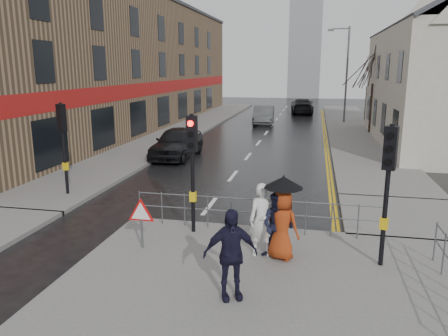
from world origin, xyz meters
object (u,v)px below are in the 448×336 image
at_px(car_parked, 177,142).
at_px(car_mid, 264,115).
at_px(pedestrian_with_umbrella, 282,215).
at_px(pedestrian_d, 230,254).
at_px(pedestrian_b, 278,226).
at_px(pedestrian_a, 263,220).

height_order(car_parked, car_mid, car_parked).
bearing_deg(pedestrian_with_umbrella, pedestrian_d, -112.55).
bearing_deg(pedestrian_b, car_parked, 134.19).
relative_size(pedestrian_d, car_parked, 0.40).
bearing_deg(pedestrian_a, car_mid, 87.20).
relative_size(pedestrian_a, pedestrian_with_umbrella, 0.88).
bearing_deg(pedestrian_d, pedestrian_with_umbrella, 44.34).
distance_m(pedestrian_with_umbrella, car_parked, 13.74).
bearing_deg(car_mid, pedestrian_a, -87.10).
bearing_deg(car_parked, pedestrian_d, -67.37).
xyz_separation_m(pedestrian_with_umbrella, pedestrian_d, (-0.88, -2.13, -0.17)).
relative_size(pedestrian_b, car_parked, 0.35).
xyz_separation_m(pedestrian_b, pedestrian_d, (-0.78, -2.07, 0.11)).
relative_size(pedestrian_a, car_mid, 0.39).
xyz_separation_m(car_parked, car_mid, (2.91, 15.24, -0.04)).
distance_m(pedestrian_a, pedestrian_d, 2.27).
relative_size(pedestrian_a, pedestrian_b, 1.09).
distance_m(pedestrian_a, pedestrian_with_umbrella, 0.55).
relative_size(pedestrian_b, car_mid, 0.36).
distance_m(pedestrian_with_umbrella, car_mid, 27.56).
bearing_deg(pedestrian_b, pedestrian_d, -94.58).
xyz_separation_m(pedestrian_a, pedestrian_with_umbrella, (0.50, -0.11, 0.21)).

